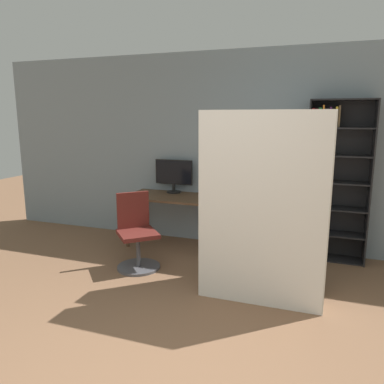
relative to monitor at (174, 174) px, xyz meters
The scene contains 7 objects.
wall_back 1.16m from the monitor, ahead, with size 8.00×0.06×2.70m.
desk 0.43m from the monitor, 80.36° to the right, with size 1.21×0.69×0.72m.
monitor is the anchor object (origin of this frame).
office_chair 1.28m from the monitor, 91.93° to the right, with size 0.62×0.62×0.91m.
bookshelf 2.13m from the monitor, ahead, with size 0.76×0.33×2.02m.
mattress_near 2.12m from the monitor, 43.73° to the right, with size 1.22×0.28×1.88m.
mattress_far 1.88m from the monitor, 35.36° to the right, with size 1.22×0.27×1.88m.
Camera 1 is at (0.96, -1.71, 1.82)m, focal length 35.00 mm.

